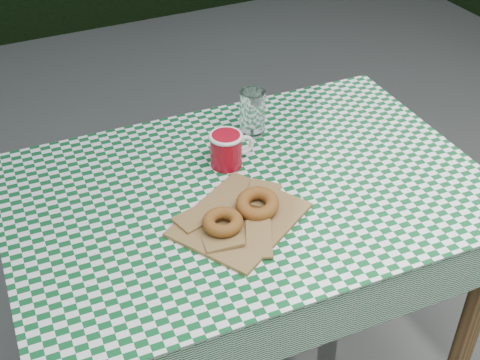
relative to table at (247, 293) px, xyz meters
name	(u,v)px	position (x,y,z in m)	size (l,w,h in m)	color
table	(247,293)	(0.00, 0.00, 0.00)	(1.18, 0.79, 0.75)	#50301B
tablecloth	(248,188)	(0.00, 0.00, 0.38)	(1.20, 0.81, 0.01)	#0C4E22
paper_bag	(240,219)	(-0.07, -0.11, 0.39)	(0.29, 0.23, 0.02)	olive
bagel_front	(223,222)	(-0.13, -0.13, 0.41)	(0.09, 0.09, 0.03)	brown
bagel_back	(257,204)	(-0.03, -0.10, 0.41)	(0.10, 0.10, 0.03)	brown
coffee_mug	(226,150)	(-0.01, 0.11, 0.43)	(0.17, 0.17, 0.09)	#A10A19
drinking_glass	(252,112)	(0.12, 0.23, 0.45)	(0.07, 0.07, 0.13)	white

